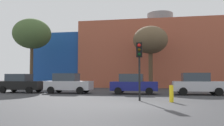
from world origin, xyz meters
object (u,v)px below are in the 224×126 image
at_px(parked_car_3, 198,84).
at_px(bollard_yellow_0, 171,94).
at_px(parked_car_1, 68,83).
at_px(parked_car_2, 134,84).
at_px(parked_car_0, 21,83).
at_px(bare_tree_1, 32,34).
at_px(traffic_light_island, 139,58).
at_px(bare_tree_2, 150,40).

bearing_deg(parked_car_3, bollard_yellow_0, -112.29).
bearing_deg(bollard_yellow_0, parked_car_3, 67.71).
relative_size(parked_car_1, parked_car_2, 1.03).
distance_m(parked_car_0, parked_car_3, 15.74).
xyz_separation_m(bare_tree_1, bollard_yellow_0, (16.00, -13.14, -6.38)).
bearing_deg(bare_tree_1, parked_car_2, -27.52).
distance_m(traffic_light_island, bare_tree_2, 13.75).
distance_m(parked_car_0, parked_car_1, 4.66).
distance_m(parked_car_0, bollard_yellow_0, 14.59).
xyz_separation_m(traffic_light_island, bollard_yellow_0, (1.84, -0.45, -2.13)).
xyz_separation_m(parked_car_3, bollard_yellow_0, (-2.54, -6.20, -0.40)).
bearing_deg(parked_car_1, bollard_yellow_0, -35.98).
height_order(parked_car_0, parked_car_3, parked_car_3).
bearing_deg(bollard_yellow_0, traffic_light_island, 166.39).
height_order(bare_tree_2, bollard_yellow_0, bare_tree_2).
distance_m(parked_car_1, parked_car_3, 11.08).
xyz_separation_m(parked_car_0, parked_car_3, (15.74, 0.00, 0.02)).
distance_m(parked_car_2, parked_car_3, 5.23).
relative_size(parked_car_3, traffic_light_island, 1.16).
height_order(parked_car_1, bare_tree_2, bare_tree_2).
xyz_separation_m(parked_car_1, parked_car_3, (11.08, 0.00, 0.00)).
distance_m(parked_car_2, bare_tree_1, 16.17).
bearing_deg(parked_car_1, traffic_light_island, -40.67).
relative_size(parked_car_1, bare_tree_2, 0.55).
bearing_deg(bollard_yellow_0, parked_car_1, 144.02).
relative_size(parked_car_0, parked_car_1, 0.98).
distance_m(traffic_light_island, bare_tree_1, 19.48).
xyz_separation_m(traffic_light_island, bare_tree_1, (-14.16, 12.69, 4.25)).
height_order(parked_car_0, traffic_light_island, traffic_light_island).
xyz_separation_m(parked_car_0, traffic_light_island, (11.35, -5.75, 1.75)).
relative_size(parked_car_1, traffic_light_island, 1.15).
bearing_deg(bare_tree_2, parked_car_0, -147.33).
bearing_deg(parked_car_3, parked_car_2, 180.00).
relative_size(parked_car_0, bare_tree_1, 0.46).
height_order(parked_car_0, parked_car_2, parked_car_0).
bearing_deg(parked_car_3, bare_tree_1, 159.49).
height_order(parked_car_2, bollard_yellow_0, parked_car_2).
distance_m(parked_car_0, parked_car_2, 10.51).
bearing_deg(bare_tree_1, traffic_light_island, -41.87).
bearing_deg(bollard_yellow_0, bare_tree_1, 140.62).
bearing_deg(traffic_light_island, bare_tree_1, -132.63).
height_order(parked_car_3, bollard_yellow_0, parked_car_3).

